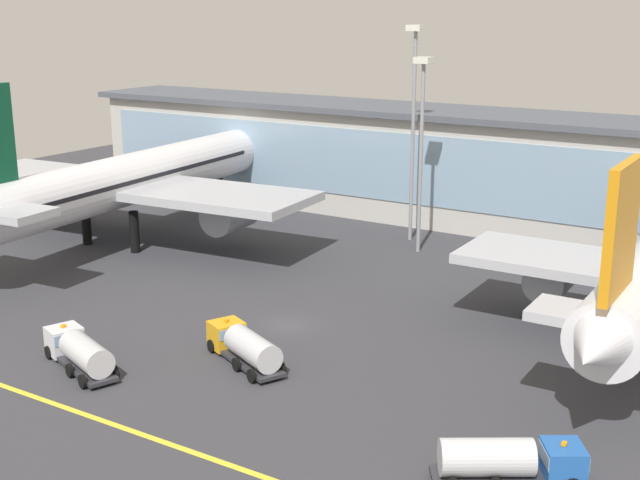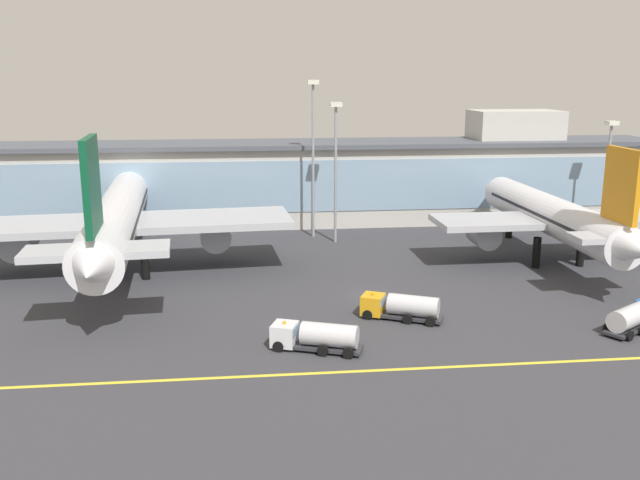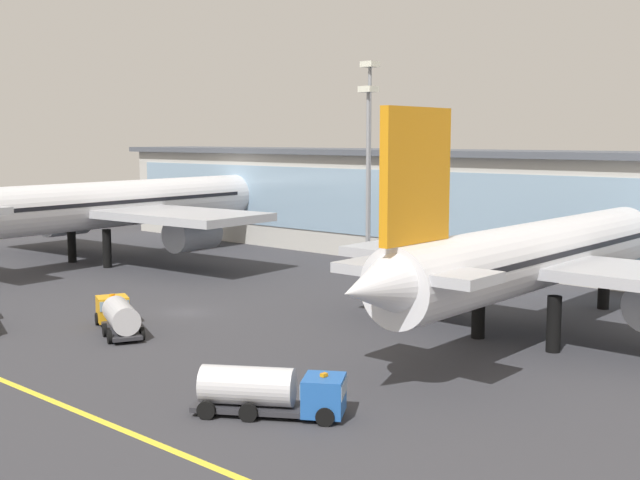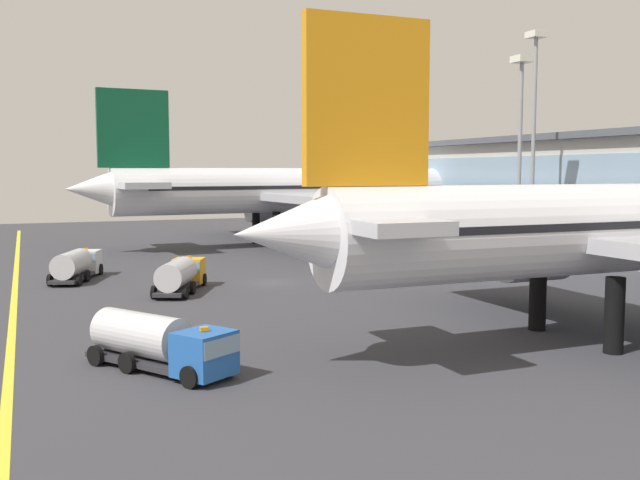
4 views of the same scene
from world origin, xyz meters
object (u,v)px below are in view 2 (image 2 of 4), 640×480
airliner_near_left (116,220)px  apron_light_mast_centre (608,158)px  apron_light_mast_west (336,151)px  apron_light_mast_east (313,137)px  fuel_tanker_truck (399,306)px  baggage_tug_near (313,336)px  service_truck_far (637,316)px  airliner_near_right (552,216)px

airliner_near_left → apron_light_mast_centre: 80.57m
apron_light_mast_west → apron_light_mast_east: apron_light_mast_east is taller
fuel_tanker_truck → baggage_tug_near: same height
airliner_near_left → apron_light_mast_centre: airliner_near_left is taller
baggage_tug_near → service_truck_far: bearing=-156.4°
service_truck_far → fuel_tanker_truck: bearing=133.9°
service_truck_far → apron_light_mast_centre: 50.43m
airliner_near_right → apron_light_mast_east: apron_light_mast_east is taller
airliner_near_right → apron_light_mast_west: apron_light_mast_west is taller
fuel_tanker_truck → service_truck_far: size_ratio=1.03×
airliner_near_left → apron_light_mast_west: 35.70m
fuel_tanker_truck → apron_light_mast_west: apron_light_mast_west is taller
fuel_tanker_truck → apron_light_mast_east: size_ratio=0.36×
airliner_near_right → apron_light_mast_west: bearing=61.7°
airliner_near_right → fuel_tanker_truck: bearing=127.5°
airliner_near_right → service_truck_far: bearing=174.0°
service_truck_far → baggage_tug_near: bearing=150.5°
fuel_tanker_truck → baggage_tug_near: bearing=62.1°
apron_light_mast_west → apron_light_mast_east: bearing=126.6°
apron_light_mast_centre → apron_light_mast_east: bearing=177.8°
airliner_near_right → apron_light_mast_west: (-29.36, 15.32, 8.05)m
airliner_near_left → service_truck_far: size_ratio=6.72×
airliner_near_left → airliner_near_right: airliner_near_left is taller
apron_light_mast_west → apron_light_mast_centre: size_ratio=1.18×
baggage_tug_near → apron_light_mast_east: apron_light_mast_east is taller
fuel_tanker_truck → apron_light_mast_centre: bearing=-113.7°
baggage_tug_near → apron_light_mast_centre: (54.94, 46.84, 11.33)m
airliner_near_right → baggage_tug_near: bearing=127.2°
fuel_tanker_truck → apron_light_mast_centre: 60.33m
apron_light_mast_west → apron_light_mast_east: (-3.14, 4.24, 1.84)m
apron_light_mast_east → airliner_near_left: bearing=-146.6°
airliner_near_left → baggage_tug_near: size_ratio=6.43×
airliner_near_right → apron_light_mast_east: (-32.51, 19.56, 9.89)m
service_truck_far → apron_light_mast_centre: (19.97, 44.90, 11.33)m
airliner_near_left → apron_light_mast_centre: size_ratio=3.16×
airliner_near_right → fuel_tanker_truck: airliner_near_right is taller
fuel_tanker_truck → baggage_tug_near: 12.97m
fuel_tanker_truck → apron_light_mast_east: bearing=-57.4°
apron_light_mast_west → baggage_tug_near: bearing=-100.3°
airliner_near_right → apron_light_mast_centre: apron_light_mast_centre is taller
baggage_tug_near → service_truck_far: same height
airliner_near_right → apron_light_mast_west: 34.08m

